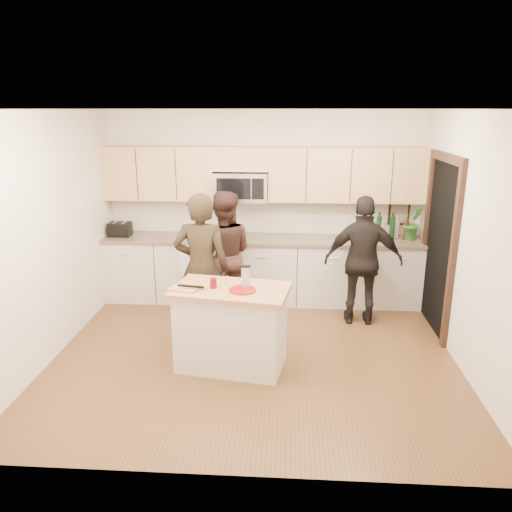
# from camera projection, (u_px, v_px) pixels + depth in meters

# --- Properties ---
(floor) EXTENTS (4.50, 4.50, 0.00)m
(floor) POSITION_uv_depth(u_px,v_px,m) (254.00, 353.00, 5.74)
(floor) COLOR brown
(floor) RESTS_ON ground
(room_shell) EXTENTS (4.52, 4.02, 2.71)m
(room_shell) POSITION_uv_depth(u_px,v_px,m) (254.00, 205.00, 5.25)
(room_shell) COLOR beige
(room_shell) RESTS_ON ground
(back_cabinetry) EXTENTS (4.50, 0.66, 0.94)m
(back_cabinetry) POSITION_uv_depth(u_px,v_px,m) (262.00, 269.00, 7.22)
(back_cabinetry) COLOR beige
(back_cabinetry) RESTS_ON ground
(upper_cabinetry) EXTENTS (4.50, 0.33, 0.75)m
(upper_cabinetry) POSITION_uv_depth(u_px,v_px,m) (265.00, 173.00, 6.97)
(upper_cabinetry) COLOR tan
(upper_cabinetry) RESTS_ON ground
(microwave) EXTENTS (0.76, 0.41, 0.40)m
(microwave) POSITION_uv_depth(u_px,v_px,m) (241.00, 187.00, 7.01)
(microwave) COLOR silver
(microwave) RESTS_ON ground
(doorway) EXTENTS (0.06, 1.25, 2.20)m
(doorway) POSITION_uv_depth(u_px,v_px,m) (440.00, 239.00, 6.13)
(doorway) COLOR black
(doorway) RESTS_ON ground
(framed_picture) EXTENTS (0.30, 0.03, 0.38)m
(framed_picture) POSITION_uv_depth(u_px,v_px,m) (399.00, 212.00, 7.15)
(framed_picture) COLOR black
(framed_picture) RESTS_ON ground
(dish_towel) EXTENTS (0.34, 0.60, 0.48)m
(dish_towel) POSITION_uv_depth(u_px,v_px,m) (194.00, 250.00, 7.00)
(dish_towel) COLOR white
(dish_towel) RESTS_ON ground
(island) EXTENTS (1.30, 0.89, 0.90)m
(island) POSITION_uv_depth(u_px,v_px,m) (231.00, 327.00, 5.35)
(island) COLOR beige
(island) RESTS_ON ground
(red_plate) EXTENTS (0.28, 0.28, 0.02)m
(red_plate) POSITION_uv_depth(u_px,v_px,m) (242.00, 290.00, 5.14)
(red_plate) COLOR #990D0E
(red_plate) RESTS_ON island
(box_grater) EXTENTS (0.10, 0.05, 0.25)m
(box_grater) POSITION_uv_depth(u_px,v_px,m) (246.00, 277.00, 5.12)
(box_grater) COLOR silver
(box_grater) RESTS_ON red_plate
(drink_glass) EXTENTS (0.07, 0.07, 0.11)m
(drink_glass) POSITION_uv_depth(u_px,v_px,m) (213.00, 283.00, 5.21)
(drink_glass) COLOR maroon
(drink_glass) RESTS_ON island
(cutting_board) EXTENTS (0.32, 0.23, 0.02)m
(cutting_board) POSITION_uv_depth(u_px,v_px,m) (184.00, 289.00, 5.18)
(cutting_board) COLOR #B17F49
(cutting_board) RESTS_ON island
(tongs) EXTENTS (0.29, 0.07, 0.02)m
(tongs) POSITION_uv_depth(u_px,v_px,m) (191.00, 286.00, 5.20)
(tongs) COLOR black
(tongs) RESTS_ON cutting_board
(knife) EXTENTS (0.21, 0.06, 0.01)m
(knife) POSITION_uv_depth(u_px,v_px,m) (192.00, 289.00, 5.13)
(knife) COLOR silver
(knife) RESTS_ON cutting_board
(toaster) EXTENTS (0.31, 0.22, 0.20)m
(toaster) POSITION_uv_depth(u_px,v_px,m) (120.00, 229.00, 7.17)
(toaster) COLOR black
(toaster) RESTS_ON back_cabinetry
(bottle_cluster) EXTENTS (0.57, 0.32, 0.40)m
(bottle_cluster) POSITION_uv_depth(u_px,v_px,m) (386.00, 227.00, 6.97)
(bottle_cluster) COLOR black
(bottle_cluster) RESTS_ON back_cabinetry
(orchid) EXTENTS (0.32, 0.29, 0.49)m
(orchid) POSITION_uv_depth(u_px,v_px,m) (413.00, 223.00, 6.92)
(orchid) COLOR #326B2B
(orchid) RESTS_ON back_cabinetry
(woman_left) EXTENTS (0.66, 0.43, 1.80)m
(woman_left) POSITION_uv_depth(u_px,v_px,m) (202.00, 268.00, 5.88)
(woman_left) COLOR black
(woman_left) RESTS_ON ground
(woman_center) EXTENTS (0.87, 0.70, 1.69)m
(woman_center) POSITION_uv_depth(u_px,v_px,m) (223.00, 254.00, 6.61)
(woman_center) COLOR #321E19
(woman_center) RESTS_ON ground
(woman_right) EXTENTS (1.01, 0.47, 1.68)m
(woman_right) POSITION_uv_depth(u_px,v_px,m) (363.00, 261.00, 6.34)
(woman_right) COLOR black
(woman_right) RESTS_ON ground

